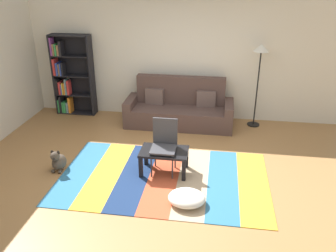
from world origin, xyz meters
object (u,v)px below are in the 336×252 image
object	(u,v)px
couch	(179,109)
coffee_table	(164,155)
tv_remote	(168,152)
standing_lamp	(260,59)
bookshelf	(69,77)
dog	(58,161)
folding_chair	(164,141)
pouf	(187,198)

from	to	relation	value
couch	coffee_table	distance (m)	2.01
tv_remote	standing_lamp	bearing A→B (deg)	35.65
bookshelf	tv_remote	xyz separation A→B (m)	(2.62, -2.35, -0.43)
couch	dog	bearing A→B (deg)	-128.66
couch	standing_lamp	world-z (taller)	standing_lamp
tv_remote	folding_chair	size ratio (longest dim) A/B	0.17
bookshelf	pouf	size ratio (longest dim) A/B	3.37
bookshelf	coffee_table	bearing A→B (deg)	-42.14
standing_lamp	tv_remote	size ratio (longest dim) A/B	11.55
standing_lamp	pouf	bearing A→B (deg)	-110.86
couch	standing_lamp	size ratio (longest dim) A/B	1.30
bookshelf	folding_chair	xyz separation A→B (m)	(2.53, -2.22, -0.31)
standing_lamp	couch	bearing A→B (deg)	-173.68
coffee_table	standing_lamp	xyz separation A→B (m)	(1.60, 2.19, 1.11)
standing_lamp	dog	bearing A→B (deg)	-144.69
standing_lamp	folding_chair	distance (m)	2.81
bookshelf	folding_chair	world-z (taller)	bookshelf
dog	standing_lamp	world-z (taller)	standing_lamp
pouf	standing_lamp	distance (m)	3.47
bookshelf	dog	world-z (taller)	bookshelf
coffee_table	standing_lamp	bearing A→B (deg)	53.92
bookshelf	coffee_table	world-z (taller)	bookshelf
bookshelf	pouf	world-z (taller)	bookshelf
bookshelf	folding_chair	bearing A→B (deg)	-41.26
coffee_table	couch	bearing A→B (deg)	89.89
standing_lamp	folding_chair	world-z (taller)	standing_lamp
couch	standing_lamp	distance (m)	1.95
tv_remote	coffee_table	bearing A→B (deg)	127.29
tv_remote	folding_chair	world-z (taller)	folding_chair
dog	pouf	bearing A→B (deg)	-15.70
dog	folding_chair	world-z (taller)	folding_chair
couch	folding_chair	distance (m)	1.95
dog	standing_lamp	xyz separation A→B (m)	(3.35, 2.37, 1.29)
pouf	dog	bearing A→B (deg)	164.30
couch	tv_remote	size ratio (longest dim) A/B	15.07
dog	standing_lamp	bearing A→B (deg)	35.31
tv_remote	dog	bearing A→B (deg)	163.91
coffee_table	folding_chair	xyz separation A→B (m)	(-0.01, 0.08, 0.20)
pouf	standing_lamp	bearing A→B (deg)	69.14
couch	dog	distance (m)	2.82
dog	tv_remote	size ratio (longest dim) A/B	2.65
couch	pouf	world-z (taller)	couch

